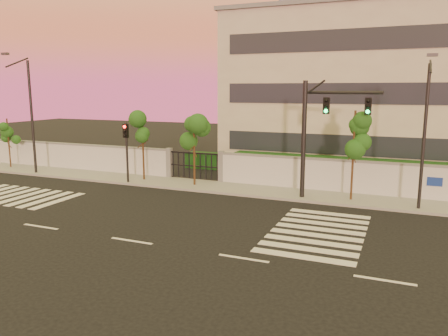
{
  "coord_description": "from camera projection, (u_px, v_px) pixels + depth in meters",
  "views": [
    {
      "loc": [
        10.3,
        -14.63,
        6.27
      ],
      "look_at": [
        1.7,
        6.0,
        2.24
      ],
      "focal_mm": 35.0,
      "sensor_mm": 36.0,
      "label": 1
    }
  ],
  "objects": [
    {
      "name": "street_tree_e",
      "position": [
        355.0,
        135.0,
        24.0
      ],
      "size": [
        1.5,
        1.2,
        5.14
      ],
      "color": "#382314",
      "rests_on": "ground"
    },
    {
      "name": "road_markings",
      "position": [
        148.0,
        214.0,
        22.31
      ],
      "size": [
        57.0,
        7.62,
        0.02
      ],
      "color": "silver",
      "rests_on": "ground"
    },
    {
      "name": "streetlight_east",
      "position": [
        425.0,
        130.0,
        21.92
      ],
      "size": [
        0.47,
        1.9,
        7.89
      ],
      "color": "black",
      "rests_on": "ground"
    },
    {
      "name": "distant_skyscraper",
      "position": [
        291.0,
        3.0,
        286.22
      ],
      "size": [
        16.0,
        16.0,
        118.0
      ],
      "color": "slate",
      "rests_on": "ground"
    },
    {
      "name": "hedge_row",
      "position": [
        264.0,
        167.0,
        31.1
      ],
      "size": [
        41.0,
        4.25,
        1.8
      ],
      "color": "black",
      "rests_on": "ground"
    },
    {
      "name": "institutional_building",
      "position": [
        390.0,
        91.0,
        33.77
      ],
      "size": [
        24.4,
        12.4,
        12.25
      ],
      "color": "#B7AE9B",
      "rests_on": "ground"
    },
    {
      "name": "traffic_signal_secondary",
      "position": [
        126.0,
        145.0,
        28.86
      ],
      "size": [
        0.32,
        0.33,
        4.14
      ],
      "rotation": [
        0.0,
        0.0,
        0.1
      ],
      "color": "black",
      "rests_on": "ground"
    },
    {
      "name": "perimeter_wall",
      "position": [
        237.0,
        169.0,
        28.97
      ],
      "size": [
        60.0,
        0.36,
        2.2
      ],
      "color": "silver",
      "rests_on": "ground"
    },
    {
      "name": "traffic_signal_main",
      "position": [
        319.0,
        126.0,
        24.17
      ],
      "size": [
        4.25,
        0.95,
        6.76
      ],
      "rotation": [
        0.0,
        0.0,
        -0.19
      ],
      "color": "black",
      "rests_on": "ground"
    },
    {
      "name": "streetlight_west",
      "position": [
        29.0,
        111.0,
        31.68
      ],
      "size": [
        0.52,
        2.1,
        8.71
      ],
      "color": "black",
      "rests_on": "ground"
    },
    {
      "name": "street_tree_b",
      "position": [
        8.0,
        132.0,
        34.48
      ],
      "size": [
        1.39,
        1.11,
        4.02
      ],
      "color": "#382314",
      "rests_on": "ground"
    },
    {
      "name": "sidewalk",
      "position": [
        227.0,
        188.0,
        27.82
      ],
      "size": [
        60.0,
        3.0,
        0.15
      ],
      "primitive_type": "cube",
      "color": "gray",
      "rests_on": "ground"
    },
    {
      "name": "street_tree_d",
      "position": [
        194.0,
        136.0,
        27.91
      ],
      "size": [
        1.61,
        1.28,
        4.48
      ],
      "color": "#382314",
      "rests_on": "ground"
    },
    {
      "name": "ground",
      "position": [
        132.0,
        241.0,
        18.3
      ],
      "size": [
        120.0,
        120.0,
        0.0
      ],
      "primitive_type": "plane",
      "color": "black",
      "rests_on": "ground"
    },
    {
      "name": "street_tree_c",
      "position": [
        143.0,
        132.0,
        29.55
      ],
      "size": [
        1.61,
        1.28,
        4.68
      ],
      "color": "#382314",
      "rests_on": "ground"
    }
  ]
}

